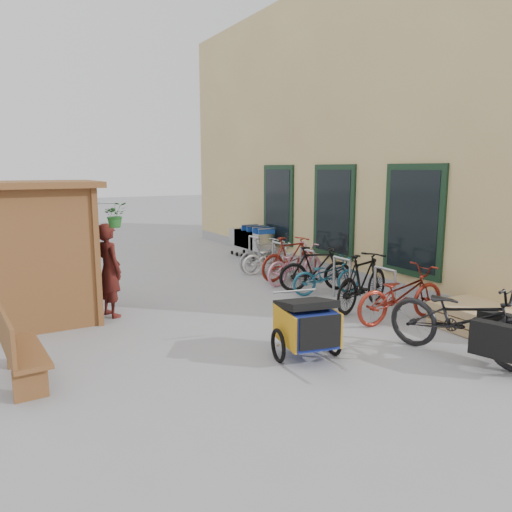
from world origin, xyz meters
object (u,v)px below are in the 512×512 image
bike_2 (327,276)px  bike_5 (290,258)px  bike_0 (401,294)px  bike_3 (316,269)px  pallet_stack (477,317)px  bike_6 (271,258)px  kiosk (27,234)px  bench (18,348)px  child_trailer (307,323)px  bike_1 (363,281)px  bike_4 (295,264)px  bike_7 (264,255)px  person_kiosk (109,270)px  cargo_bike (465,320)px  shopping_carts (251,239)px

bike_2 → bike_5: (0.12, 1.56, 0.12)m
bike_0 → bike_3: bearing=1.4°
pallet_stack → bike_6: bearing=96.6°
kiosk → bench: bearing=-99.1°
bike_2 → bike_3: bike_3 is taller
pallet_stack → bench: size_ratio=0.84×
child_trailer → bike_2: 3.64m
kiosk → bike_1: bearing=-20.0°
kiosk → bike_1: size_ratio=1.40×
pallet_stack → bike_5: (-0.57, 4.65, 0.31)m
bike_4 → bike_7: bearing=-12.2°
bike_0 → bike_2: bike_0 is taller
child_trailer → bike_2: child_trailer is taller
bike_1 → bike_7: bearing=-21.0°
bike_2 → pallet_stack: bearing=-154.9°
bike_1 → person_kiosk: bearing=46.9°
person_kiosk → bike_0: 5.09m
child_trailer → bike_0: (2.36, 0.57, -0.01)m
bike_4 → bike_6: bike_4 is taller
bike_0 → bike_4: 3.34m
bike_4 → bike_5: bearing=-29.0°
bike_4 → bike_7: bike_4 is taller
person_kiosk → bike_7: 4.78m
bike_1 → bike_5: bike_1 is taller
bike_0 → bike_6: (0.13, 4.50, -0.09)m
kiosk → child_trailer: bearing=-48.0°
cargo_bike → bike_1: bearing=63.9°
bike_4 → bike_7: 1.44m
bike_0 → bike_5: bearing=-0.4°
bike_2 → bike_7: size_ratio=1.04×
child_trailer → person_kiosk: (-1.89, 3.36, 0.34)m
pallet_stack → bike_0: 1.24m
shopping_carts → bike_4: shopping_carts is taller
bike_3 → bike_7: (0.04, 2.27, -0.05)m
pallet_stack → bike_7: 5.76m
person_kiosk → bench: bearing=128.5°
bench → bike_4: size_ratio=0.83×
shopping_carts → child_trailer: bearing=-113.2°
bike_2 → bike_5: size_ratio=0.88×
kiosk → cargo_bike: bearing=-42.4°
cargo_bike → child_trailer: bearing=133.7°
bike_6 → cargo_bike: bearing=-175.8°
bench → bike_5: 6.91m
child_trailer → bike_5: size_ratio=0.90×
person_kiosk → bike_3: (4.29, -0.28, -0.35)m
bench → cargo_bike: 5.83m
bike_3 → cargo_bike: bearing=-168.3°
pallet_stack → bike_5: size_ratio=0.70×
child_trailer → bike_7: bike_7 is taller
shopping_carts → bike_3: 4.25m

